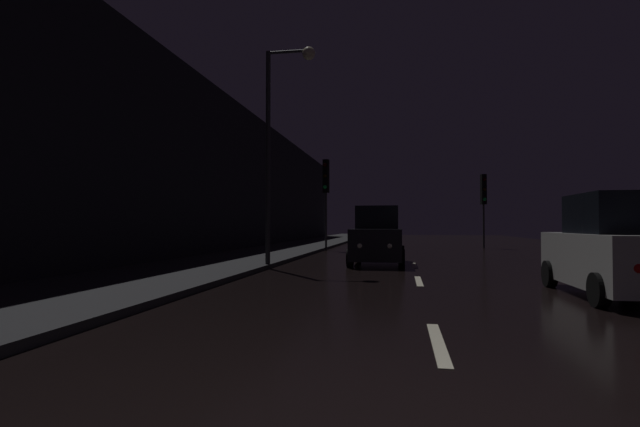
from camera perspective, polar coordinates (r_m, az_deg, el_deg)
ground at (r=27.67m, az=10.61°, el=-4.39°), size 26.36×84.00×0.02m
sidewalk_left at (r=28.43m, az=-3.64°, el=-4.16°), size 4.40×84.00×0.15m
building_facade_left at (r=25.93m, az=-11.04°, el=4.45°), size 0.80×63.00×8.16m
lane_centerline at (r=12.24m, az=11.80°, el=-8.20°), size 0.16×13.67×0.01m
traffic_light_far_left at (r=27.31m, az=0.71°, el=3.56°), size 0.36×0.48×5.20m
traffic_light_far_right at (r=31.76m, az=18.95°, el=2.14°), size 0.37×0.48×4.65m
streetlamp_overhead at (r=16.41m, az=-4.68°, el=10.72°), size 1.70×0.44×7.43m
car_approaching_headlights at (r=18.01m, az=6.90°, el=-2.88°), size 1.98×4.29×2.16m
car_parked_right_near at (r=11.47m, az=31.87°, el=-3.69°), size 1.93×4.18×2.11m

